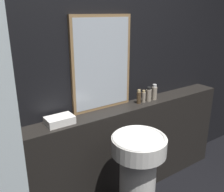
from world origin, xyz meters
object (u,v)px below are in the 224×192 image
towel_stack (60,120)px  mirror (102,64)px  pedestal_sink (138,180)px  body_wash_bottle (154,93)px  lotion_bottle (149,94)px  shampoo_bottle (139,97)px  conditioner_bottle (144,97)px

towel_stack → mirror: bearing=11.6°
pedestal_sink → body_wash_bottle: body_wash_bottle is taller
mirror → lotion_bottle: 0.61m
pedestal_sink → mirror: mirror is taller
mirror → towel_stack: size_ratio=3.76×
shampoo_bottle → lotion_bottle: (0.13, 0.00, 0.00)m
mirror → body_wash_bottle: bearing=-9.6°
towel_stack → lotion_bottle: 0.96m
mirror → shampoo_bottle: size_ratio=5.93×
mirror → body_wash_bottle: (0.57, -0.10, -0.35)m
mirror → body_wash_bottle: 0.67m
conditioner_bottle → lotion_bottle: 0.07m
pedestal_sink → conditioner_bottle: conditioner_bottle is taller
conditioner_bottle → body_wash_bottle: bearing=-0.0°
pedestal_sink → mirror: (0.04, 0.57, 0.85)m
pedestal_sink → shampoo_bottle: size_ratio=6.54×
conditioner_bottle → towel_stack: bearing=-180.0°
towel_stack → body_wash_bottle: 1.04m
towel_stack → conditioner_bottle: conditioner_bottle is taller
towel_stack → body_wash_bottle: size_ratio=1.39×
body_wash_bottle → shampoo_bottle: bearing=180.0°
mirror → lotion_bottle: mirror is taller
mirror → conditioner_bottle: bearing=-12.8°
mirror → body_wash_bottle: mirror is taller
body_wash_bottle → conditioner_bottle: bearing=180.0°
conditioner_bottle → body_wash_bottle: (0.14, -0.00, 0.02)m
shampoo_bottle → conditioner_bottle: size_ratio=1.14×
mirror → shampoo_bottle: bearing=-14.9°
lotion_bottle → body_wash_bottle: size_ratio=0.91×
conditioner_bottle → lotion_bottle: lotion_bottle is taller
pedestal_sink → towel_stack: towel_stack is taller
pedestal_sink → shampoo_bottle: 0.80m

